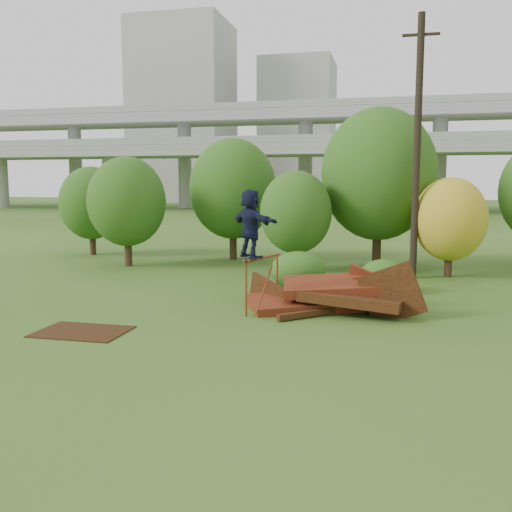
% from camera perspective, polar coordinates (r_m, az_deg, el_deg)
% --- Properties ---
extents(ground, '(240.00, 240.00, 0.00)m').
position_cam_1_polar(ground, '(15.38, 1.17, -6.95)').
color(ground, '#2D5116').
rests_on(ground, ground).
extents(scrap_pile, '(5.54, 3.50, 1.99)m').
position_cam_1_polar(scrap_pile, '(17.27, 7.29, -3.98)').
color(scrap_pile, '#45160C').
rests_on(scrap_pile, ground).
extents(grind_rail, '(0.66, 2.19, 1.60)m').
position_cam_1_polar(grind_rail, '(17.00, 0.65, -1.66)').
color(grind_rail, maroon).
rests_on(grind_rail, ground).
extents(skateboard, '(0.39, 0.77, 0.08)m').
position_cam_1_polar(skateboard, '(16.32, -0.53, -0.18)').
color(skateboard, black).
rests_on(skateboard, grind_rail).
extents(skater, '(1.78, 1.57, 1.95)m').
position_cam_1_polar(skater, '(16.22, -0.53, 3.29)').
color(skater, black).
rests_on(skater, skateboard).
extents(flat_plate, '(2.26, 1.62, 0.03)m').
position_cam_1_polar(flat_plate, '(15.35, -16.99, -7.24)').
color(flat_plate, black).
rests_on(flat_plate, ground).
extents(tree_0, '(3.53, 3.53, 4.98)m').
position_cam_1_polar(tree_0, '(26.56, -12.79, 5.33)').
color(tree_0, black).
rests_on(tree_0, ground).
extents(tree_1, '(4.28, 4.28, 5.96)m').
position_cam_1_polar(tree_1, '(28.20, -2.33, 6.72)').
color(tree_1, black).
rests_on(tree_1, ground).
extents(tree_2, '(3.06, 3.06, 4.31)m').
position_cam_1_polar(tree_2, '(24.29, 4.01, 4.37)').
color(tree_2, black).
rests_on(tree_2, ground).
extents(tree_3, '(5.13, 5.13, 7.12)m').
position_cam_1_polar(tree_3, '(26.24, 12.16, 7.99)').
color(tree_3, black).
rests_on(tree_3, ground).
extents(tree_4, '(2.91, 2.91, 4.02)m').
position_cam_1_polar(tree_4, '(24.18, 18.84, 3.50)').
color(tree_4, black).
rests_on(tree_4, ground).
extents(tree_6, '(3.32, 3.32, 4.65)m').
position_cam_1_polar(tree_6, '(31.27, -16.14, 5.10)').
color(tree_6, black).
rests_on(tree_6, ground).
extents(shrub_left, '(1.99, 1.84, 1.38)m').
position_cam_1_polar(shrub_left, '(20.34, 4.24, -1.46)').
color(shrub_left, '#245015').
rests_on(shrub_left, ground).
extents(shrub_right, '(1.63, 1.50, 1.16)m').
position_cam_1_polar(shrub_right, '(20.27, 12.59, -1.97)').
color(shrub_right, '#245015').
rests_on(shrub_right, ground).
extents(utility_pole, '(1.40, 0.28, 10.21)m').
position_cam_1_polar(utility_pole, '(23.48, 15.81, 10.45)').
color(utility_pole, black).
rests_on(utility_pole, ground).
extents(freeway_overpass, '(160.00, 15.00, 13.70)m').
position_cam_1_polar(freeway_overpass, '(77.81, 11.35, 12.01)').
color(freeway_overpass, gray).
rests_on(freeway_overpass, ground).
extents(building_left, '(18.00, 16.00, 35.00)m').
position_cam_1_polar(building_left, '(117.84, -7.28, 13.96)').
color(building_left, '#9E9E99').
rests_on(building_left, ground).
extents(building_right, '(14.00, 14.00, 28.00)m').
position_cam_1_polar(building_right, '(118.57, 4.22, 12.26)').
color(building_right, '#9E9E99').
rests_on(building_right, ground).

